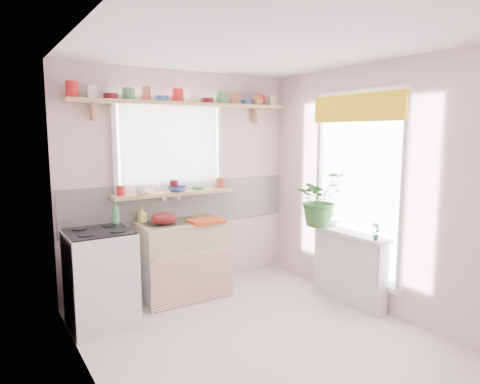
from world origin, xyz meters
TOP-DOWN VIEW (x-y plane):
  - room at (0.66, 0.86)m, footprint 3.20×3.20m
  - sink_unit at (-0.15, 1.29)m, footprint 0.95×0.65m
  - cooker at (-1.10, 1.05)m, footprint 0.58×0.58m
  - radiator_ledge at (1.30, 0.20)m, footprint 0.22×0.95m
  - windowsill at (-0.15, 1.48)m, footprint 1.40×0.22m
  - pine_shelf at (0.00, 1.47)m, footprint 2.52×0.24m
  - shelf_crockery at (0.00, 1.47)m, footprint 2.47×0.11m
  - sill_crockery at (-0.15, 1.48)m, footprint 1.35×0.11m
  - dish_tray at (0.05, 1.10)m, footprint 0.37×0.29m
  - colander at (-0.37, 1.26)m, footprint 0.33×0.33m
  - jade_plant at (1.21, 0.60)m, footprint 0.58×0.52m
  - fruit_bowl at (1.33, 0.60)m, footprint 0.38×0.38m
  - herb_pot at (1.21, -0.20)m, footprint 0.10×0.07m
  - soap_bottle_sink at (-0.53, 1.50)m, footprint 0.09×0.09m
  - sill_cup at (-0.56, 1.42)m, footprint 0.14×0.14m
  - sill_bowl at (-0.14, 1.42)m, footprint 0.26×0.26m
  - shelf_vase at (0.92, 1.41)m, footprint 0.17×0.17m
  - cooker_bottle at (-0.88, 1.25)m, footprint 0.11×0.11m
  - fruit at (1.34, 0.61)m, footprint 0.20×0.14m

SIDE VIEW (x-z plane):
  - radiator_ledge at x=1.30m, z-range 0.01..0.78m
  - sink_unit at x=-0.15m, z-range -0.13..0.99m
  - cooker at x=-1.10m, z-range 0.00..0.92m
  - fruit_bowl at x=1.33m, z-range 0.78..0.85m
  - dish_tray at x=0.05m, z-range 0.85..0.89m
  - herb_pot at x=1.21m, z-range 0.78..0.96m
  - fruit at x=1.34m, z-range 0.82..0.92m
  - colander at x=-0.37m, z-range 0.85..0.98m
  - soap_bottle_sink at x=-0.53m, z-range 0.85..1.02m
  - cooker_bottle at x=-0.88m, z-range 0.92..1.14m
  - jade_plant at x=1.21m, z-range 0.77..1.38m
  - windowsill at x=-0.15m, z-range 1.12..1.16m
  - sill_bowl at x=-0.14m, z-range 1.16..1.22m
  - sill_cup at x=-0.56m, z-range 1.16..1.25m
  - sill_crockery at x=-0.15m, z-range 1.16..1.28m
  - room at x=0.66m, z-range -0.23..2.97m
  - pine_shelf at x=0.00m, z-range 2.10..2.14m
  - shelf_crockery at x=0.00m, z-range 2.14..2.26m
  - shelf_vase at x=0.92m, z-range 2.14..2.28m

